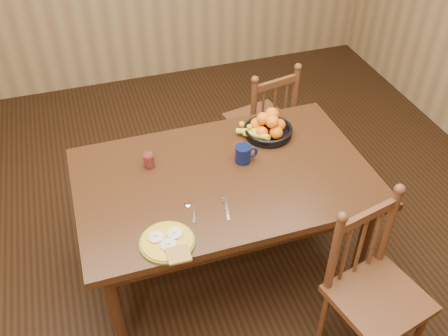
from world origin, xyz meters
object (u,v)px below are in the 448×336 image
object	(u,v)px
breakfast_plate	(168,242)
fruit_bowl	(268,127)
coffee_mug	(244,154)
chair_near	(374,290)
chair_far	(262,122)
dining_table	(224,187)

from	to	relation	value
breakfast_plate	fruit_bowl	bearing A→B (deg)	40.65
breakfast_plate	coffee_mug	world-z (taller)	coffee_mug
chair_near	fruit_bowl	distance (m)	1.09
fruit_bowl	chair_near	bearing A→B (deg)	-79.89
chair_far	coffee_mug	size ratio (longest dim) A/B	6.82
chair_far	coffee_mug	distance (m)	0.92
chair_near	coffee_mug	world-z (taller)	chair_near
dining_table	fruit_bowl	bearing A→B (deg)	36.76
dining_table	fruit_bowl	xyz separation A→B (m)	(0.36, 0.27, 0.14)
chair_near	dining_table	bearing A→B (deg)	112.97
chair_near	fruit_bowl	bearing A→B (deg)	87.26
dining_table	chair_near	xyz separation A→B (m)	(0.54, -0.75, -0.20)
dining_table	coffee_mug	distance (m)	0.21
chair_near	chair_far	bearing A→B (deg)	76.54
chair_near	coffee_mug	distance (m)	0.98
chair_far	breakfast_plate	xyz separation A→B (m)	(-0.96, -1.20, 0.32)
breakfast_plate	fruit_bowl	size ratio (longest dim) A/B	0.89
chair_far	coffee_mug	bearing A→B (deg)	49.34
chair_far	chair_near	size ratio (longest dim) A/B	0.96
chair_near	breakfast_plate	xyz separation A→B (m)	(-0.94, 0.36, 0.30)
dining_table	coffee_mug	xyz separation A→B (m)	(0.14, 0.08, 0.14)
dining_table	chair_far	bearing A→B (deg)	55.69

